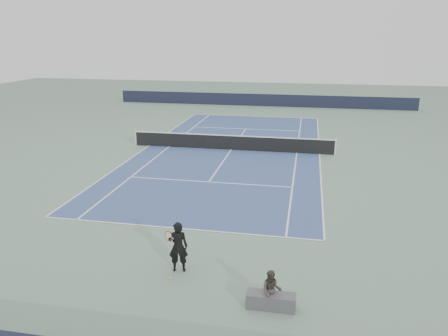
% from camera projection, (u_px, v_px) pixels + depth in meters
% --- Properties ---
extents(ground, '(80.00, 80.00, 0.00)m').
position_uv_depth(ground, '(231.00, 150.00, 27.68)').
color(ground, slate).
extents(court_surface, '(10.97, 23.77, 0.01)m').
position_uv_depth(court_surface, '(231.00, 150.00, 27.67)').
color(court_surface, '#374F82').
rests_on(court_surface, ground).
extents(tennis_net, '(12.90, 0.10, 1.07)m').
position_uv_depth(tennis_net, '(231.00, 142.00, 27.53)').
color(tennis_net, silver).
rests_on(tennis_net, ground).
extents(windscreen_far, '(30.00, 0.25, 1.20)m').
position_uv_depth(windscreen_far, '(262.00, 100.00, 44.27)').
color(windscreen_far, black).
rests_on(windscreen_far, ground).
extents(tennis_player, '(0.80, 0.57, 1.64)m').
position_uv_depth(tennis_player, '(178.00, 247.00, 13.37)').
color(tennis_player, black).
rests_on(tennis_player, ground).
extents(tennis_ball, '(0.07, 0.07, 0.07)m').
position_uv_depth(tennis_ball, '(170.00, 278.00, 13.10)').
color(tennis_ball, yellow).
rests_on(tennis_ball, ground).
extents(spectator_bench, '(1.33, 0.45, 1.13)m').
position_uv_depth(spectator_bench, '(271.00, 295.00, 11.65)').
color(spectator_bench, '#4F4E53').
rests_on(spectator_bench, ground).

